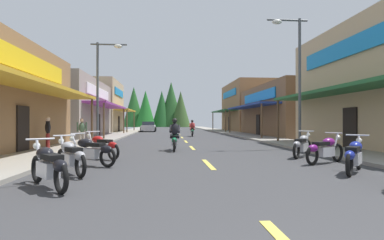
{
  "coord_description": "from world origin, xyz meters",
  "views": [
    {
      "loc": [
        -1.39,
        -1.02,
        1.41
      ],
      "look_at": [
        1.4,
        31.73,
        1.57
      ],
      "focal_mm": 28.65,
      "sensor_mm": 36.0,
      "label": 1
    }
  ],
  "objects_px": {
    "motorcycle_parked_right_2": "(325,149)",
    "rider_cruising_trailing": "(192,129)",
    "pedestrian_by_shop": "(48,131)",
    "parked_car_curbside": "(149,127)",
    "motorcycle_parked_right_3": "(302,145)",
    "streetlamp_left": "(103,78)",
    "motorcycle_parked_left_0": "(48,165)",
    "motorcycle_parked_left_3": "(101,146)",
    "motorcycle_parked_right_1": "(354,155)",
    "motorcycle_parked_left_2": "(90,151)",
    "motorcycle_parked_left_1": "(71,156)",
    "rider_cruising_lead": "(175,137)",
    "streetlamp_right": "(294,65)",
    "pedestrian_browsing": "(82,130)"
  },
  "relations": [
    {
      "from": "motorcycle_parked_right_2",
      "to": "rider_cruising_trailing",
      "type": "xyz_separation_m",
      "value": [
        -2.84,
        18.94,
        0.17
      ]
    },
    {
      "from": "motorcycle_parked_right_2",
      "to": "rider_cruising_trailing",
      "type": "distance_m",
      "value": 19.16
    },
    {
      "from": "rider_cruising_trailing",
      "to": "pedestrian_by_shop",
      "type": "xyz_separation_m",
      "value": [
        -8.18,
        -13.39,
        0.3
      ]
    },
    {
      "from": "streetlamp_right",
      "to": "motorcycle_parked_right_3",
      "type": "bearing_deg",
      "value": -108.48
    },
    {
      "from": "motorcycle_parked_left_0",
      "to": "motorcycle_parked_right_1",
      "type": "bearing_deg",
      "value": -118.55
    },
    {
      "from": "motorcycle_parked_left_1",
      "to": "motorcycle_parked_right_2",
      "type": "bearing_deg",
      "value": -114.76
    },
    {
      "from": "pedestrian_by_shop",
      "to": "motorcycle_parked_right_2",
      "type": "bearing_deg",
      "value": 121.53
    },
    {
      "from": "streetlamp_left",
      "to": "motorcycle_parked_left_1",
      "type": "relative_size",
      "value": 3.35
    },
    {
      "from": "motorcycle_parked_left_3",
      "to": "streetlamp_right",
      "type": "bearing_deg",
      "value": -117.09
    },
    {
      "from": "rider_cruising_trailing",
      "to": "pedestrian_by_shop",
      "type": "distance_m",
      "value": 15.7
    },
    {
      "from": "motorcycle_parked_right_2",
      "to": "motorcycle_parked_left_0",
      "type": "relative_size",
      "value": 1.09
    },
    {
      "from": "motorcycle_parked_right_1",
      "to": "motorcycle_parked_left_2",
      "type": "distance_m",
      "value": 7.79
    },
    {
      "from": "pedestrian_browsing",
      "to": "pedestrian_by_shop",
      "type": "bearing_deg",
      "value": -49.56
    },
    {
      "from": "motorcycle_parked_left_0",
      "to": "parked_car_curbside",
      "type": "relative_size",
      "value": 0.41
    },
    {
      "from": "motorcycle_parked_left_3",
      "to": "motorcycle_parked_left_0",
      "type": "bearing_deg",
      "value": 132.26
    },
    {
      "from": "streetlamp_left",
      "to": "motorcycle_parked_left_1",
      "type": "distance_m",
      "value": 10.62
    },
    {
      "from": "streetlamp_right",
      "to": "motorcycle_parked_right_1",
      "type": "xyz_separation_m",
      "value": [
        -1.36,
        -7.09,
        -3.8
      ]
    },
    {
      "from": "motorcycle_parked_left_0",
      "to": "motorcycle_parked_left_2",
      "type": "distance_m",
      "value": 3.27
    },
    {
      "from": "rider_cruising_trailing",
      "to": "parked_car_curbside",
      "type": "xyz_separation_m",
      "value": [
        -4.88,
        14.05,
        0.03
      ]
    },
    {
      "from": "motorcycle_parked_right_3",
      "to": "motorcycle_parked_left_0",
      "type": "xyz_separation_m",
      "value": [
        -7.82,
        -4.94,
        0.0
      ]
    },
    {
      "from": "motorcycle_parked_left_0",
      "to": "pedestrian_by_shop",
      "type": "height_order",
      "value": "pedestrian_by_shop"
    },
    {
      "from": "motorcycle_parked_right_1",
      "to": "motorcycle_parked_left_0",
      "type": "distance_m",
      "value": 7.71
    },
    {
      "from": "motorcycle_parked_left_3",
      "to": "motorcycle_parked_left_1",
      "type": "bearing_deg",
      "value": 130.96
    },
    {
      "from": "streetlamp_left",
      "to": "motorcycle_parked_right_2",
      "type": "height_order",
      "value": "streetlamp_left"
    },
    {
      "from": "motorcycle_parked_right_1",
      "to": "rider_cruising_lead",
      "type": "xyz_separation_m",
      "value": [
        -4.71,
        6.86,
        0.17
      ]
    },
    {
      "from": "motorcycle_parked_left_2",
      "to": "motorcycle_parked_right_2",
      "type": "bearing_deg",
      "value": -149.38
    },
    {
      "from": "motorcycle_parked_left_3",
      "to": "pedestrian_by_shop",
      "type": "xyz_separation_m",
      "value": [
        -3.29,
        3.61,
        0.46
      ]
    },
    {
      "from": "motorcycle_parked_right_2",
      "to": "pedestrian_by_shop",
      "type": "relative_size",
      "value": 1.15
    },
    {
      "from": "rider_cruising_lead",
      "to": "pedestrian_by_shop",
      "type": "bearing_deg",
      "value": 87.94
    },
    {
      "from": "streetlamp_right",
      "to": "rider_cruising_lead",
      "type": "relative_size",
      "value": 3.11
    },
    {
      "from": "motorcycle_parked_left_2",
      "to": "streetlamp_left",
      "type": "bearing_deg",
      "value": -49.7
    },
    {
      "from": "motorcycle_parked_left_1",
      "to": "rider_cruising_trailing",
      "type": "bearing_deg",
      "value": -48.85
    },
    {
      "from": "motorcycle_parked_right_1",
      "to": "motorcycle_parked_right_2",
      "type": "relative_size",
      "value": 0.88
    },
    {
      "from": "motorcycle_parked_left_3",
      "to": "rider_cruising_lead",
      "type": "bearing_deg",
      "value": -90.31
    },
    {
      "from": "streetlamp_right",
      "to": "pedestrian_browsing",
      "type": "relative_size",
      "value": 4.2
    },
    {
      "from": "motorcycle_parked_right_3",
      "to": "streetlamp_left",
      "type": "bearing_deg",
      "value": 94.61
    },
    {
      "from": "motorcycle_parked_left_1",
      "to": "rider_cruising_lead",
      "type": "height_order",
      "value": "rider_cruising_lead"
    },
    {
      "from": "motorcycle_parked_left_1",
      "to": "streetlamp_left",
      "type": "bearing_deg",
      "value": -28.42
    },
    {
      "from": "rider_cruising_trailing",
      "to": "parked_car_curbside",
      "type": "distance_m",
      "value": 14.87
    },
    {
      "from": "motorcycle_parked_right_3",
      "to": "motorcycle_parked_left_1",
      "type": "distance_m",
      "value": 8.51
    },
    {
      "from": "parked_car_curbside",
      "to": "motorcycle_parked_right_2",
      "type": "bearing_deg",
      "value": -166.84
    },
    {
      "from": "motorcycle_parked_right_1",
      "to": "motorcycle_parked_right_3",
      "type": "xyz_separation_m",
      "value": [
        0.21,
        3.67,
        0.0
      ]
    },
    {
      "from": "streetlamp_right",
      "to": "pedestrian_browsing",
      "type": "bearing_deg",
      "value": 165.98
    },
    {
      "from": "pedestrian_by_shop",
      "to": "parked_car_curbside",
      "type": "distance_m",
      "value": 27.64
    },
    {
      "from": "motorcycle_parked_left_3",
      "to": "pedestrian_by_shop",
      "type": "bearing_deg",
      "value": -4.94
    },
    {
      "from": "motorcycle_parked_left_2",
      "to": "parked_car_curbside",
      "type": "bearing_deg",
      "value": -58.4
    },
    {
      "from": "rider_cruising_trailing",
      "to": "motorcycle_parked_left_3",
      "type": "bearing_deg",
      "value": 166.9
    },
    {
      "from": "rider_cruising_lead",
      "to": "streetlamp_left",
      "type": "bearing_deg",
      "value": 52.29
    },
    {
      "from": "motorcycle_parked_left_1",
      "to": "pedestrian_by_shop",
      "type": "relative_size",
      "value": 1.1
    },
    {
      "from": "streetlamp_left",
      "to": "motorcycle_parked_left_3",
      "type": "relative_size",
      "value": 3.69
    }
  ]
}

